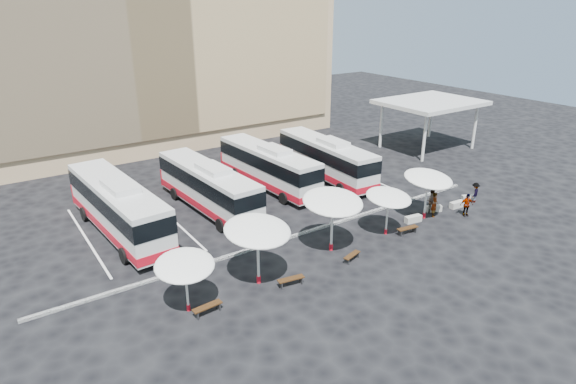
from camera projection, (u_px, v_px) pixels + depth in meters
ground at (301, 239)px, 32.49m from camera, size 120.00×120.00×0.00m
sandstone_building at (132, 24)px, 52.33m from camera, size 42.00×18.25×29.60m
service_canopy at (430, 103)px, 50.90m from camera, size 10.00×8.00×5.20m
curb_divider at (296, 235)px, 32.84m from camera, size 34.00×0.25×0.15m
bay_lines at (243, 201)px, 38.64m from camera, size 24.15×12.00×0.01m
bus_0 at (118, 206)px, 32.54m from camera, size 3.61×12.86×4.03m
bus_1 at (208, 186)px, 36.40m from camera, size 3.27×12.05×3.79m
bus_2 at (268, 165)px, 40.96m from camera, size 3.20×11.96×3.76m
bus_3 at (326, 157)px, 43.01m from camera, size 3.19×12.05×3.79m
sunshade_0 at (185, 265)px, 23.97m from camera, size 3.53×3.56×3.15m
sunshade_1 at (257, 231)px, 26.19m from camera, size 4.53×4.56×3.89m
sunshade_2 at (333, 202)px, 29.78m from camera, size 4.21×4.25×3.97m
sunshade_3 at (389, 197)px, 32.17m from camera, size 3.29×3.33×3.20m
sunshade_4 at (428, 179)px, 34.48m from camera, size 3.79×3.83×3.63m
wood_bench_0 at (207, 308)px, 24.56m from camera, size 1.62×0.54×0.49m
wood_bench_1 at (291, 280)px, 27.01m from camera, size 1.60×0.66×0.48m
wood_bench_2 at (352, 256)px, 29.63m from camera, size 1.45×0.75×0.43m
wood_bench_3 at (407, 229)px, 33.04m from camera, size 1.62×0.62×0.48m
conc_bench_0 at (413, 219)px, 34.87m from camera, size 1.35×0.62×0.49m
conc_bench_1 at (434, 209)px, 36.67m from camera, size 1.27×0.85×0.45m
conc_bench_2 at (457, 204)px, 37.36m from camera, size 1.33×0.53×0.49m
conc_bench_3 at (468, 198)px, 38.78m from camera, size 1.15×0.76×0.41m
passenger_0 at (435, 205)px, 35.56m from camera, size 0.82×0.79×1.89m
passenger_1 at (431, 201)px, 36.28m from camera, size 1.12×1.13×1.84m
passenger_2 at (467, 205)px, 35.67m from camera, size 1.12×0.81×1.76m
passenger_3 at (475, 193)px, 38.15m from camera, size 1.21×0.98×1.63m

